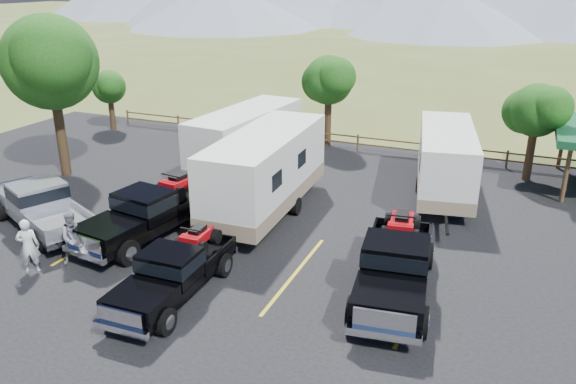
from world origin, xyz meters
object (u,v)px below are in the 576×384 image
at_px(rig_left, 150,211).
at_px(rig_center, 175,270).
at_px(trailer_center, 266,172).
at_px(pickup_silver, 41,206).
at_px(person_b, 74,237).
at_px(rig_right, 396,263).
at_px(trailer_right, 445,162).
at_px(tree_big_nw, 50,62).
at_px(person_a, 28,246).
at_px(trailer_left, 246,141).

bearing_deg(rig_left, rig_center, -37.06).
distance_m(trailer_center, pickup_silver, 8.93).
distance_m(rig_left, person_b, 3.04).
xyz_separation_m(rig_right, trailer_right, (0.18, 9.12, 0.58)).
distance_m(trailer_right, pickup_silver, 17.09).
distance_m(rig_left, rig_center, 4.67).
relative_size(tree_big_nw, trailer_right, 0.88).
height_order(rig_right, person_a, rig_right).
relative_size(trailer_center, person_a, 5.12).
height_order(pickup_silver, person_b, person_b).
relative_size(rig_right, trailer_center, 0.66).
distance_m(trailer_left, trailer_center, 5.27).
height_order(person_a, person_b, person_a).
xyz_separation_m(rig_left, trailer_left, (0.11, 7.96, 0.68)).
bearing_deg(rig_left, trailer_left, 97.55).
bearing_deg(pickup_silver, trailer_right, 149.56).
bearing_deg(rig_center, tree_big_nw, 145.16).
height_order(rig_right, pickup_silver, rig_right).
distance_m(rig_left, trailer_right, 13.00).
bearing_deg(tree_big_nw, pickup_silver, -53.93).
bearing_deg(rig_left, rig_right, 5.20).
height_order(trailer_left, person_a, trailer_left).
relative_size(trailer_left, trailer_center, 0.94).
bearing_deg(trailer_center, trailer_left, 123.37).
height_order(tree_big_nw, trailer_right, tree_big_nw).
relative_size(trailer_left, pickup_silver, 1.44).
distance_m(tree_big_nw, trailer_left, 9.95).
bearing_deg(pickup_silver, person_a, 63.62).
bearing_deg(trailer_center, tree_big_nw, 174.36).
height_order(trailer_left, pickup_silver, trailer_left).
relative_size(tree_big_nw, rig_right, 1.19).
relative_size(rig_center, trailer_left, 0.59).
xyz_separation_m(trailer_right, pickup_silver, (-14.04, -9.73, -0.64)).
distance_m(trailer_center, person_b, 7.84).
xyz_separation_m(rig_right, trailer_center, (-6.37, 4.19, 0.79)).
distance_m(rig_right, person_a, 12.08).
relative_size(tree_big_nw, trailer_center, 0.79).
height_order(tree_big_nw, rig_center, tree_big_nw).
distance_m(trailer_right, person_a, 17.22).
height_order(rig_right, trailer_left, trailer_left).
xyz_separation_m(rig_center, person_b, (-4.42, 0.50, 0.09)).
distance_m(rig_center, person_a, 5.35).
bearing_deg(rig_right, pickup_silver, 175.22).
distance_m(rig_right, trailer_right, 9.14).
height_order(tree_big_nw, person_b, tree_big_nw).
bearing_deg(person_a, rig_left, -155.79).
bearing_deg(rig_right, rig_center, -163.16).
height_order(rig_left, trailer_center, trailer_center).
distance_m(trailer_left, trailer_right, 9.64).
xyz_separation_m(trailer_left, trailer_right, (9.61, 0.64, -0.08)).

